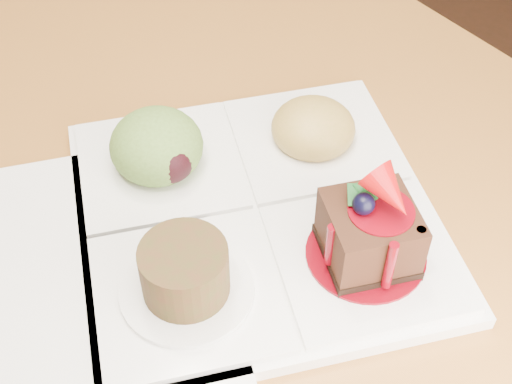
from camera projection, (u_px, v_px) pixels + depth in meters
sampler_plate at (252, 199)px, 0.58m from camera, size 0.38×0.38×0.11m
second_plate at (52, 281)px, 0.55m from camera, size 0.34×0.34×0.01m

